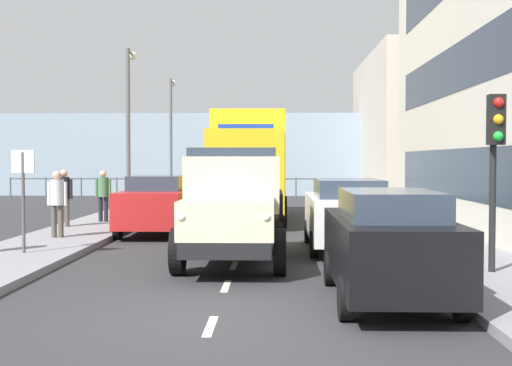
{
  "coord_description": "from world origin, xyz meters",
  "views": [
    {
      "loc": [
        -0.85,
        9.06,
        2.19
      ],
      "look_at": [
        -0.25,
        -11.66,
        1.46
      ],
      "focal_mm": 47.05,
      "sensor_mm": 36.0,
      "label": 1
    }
  ],
  "objects_px": {
    "lorry_cargo_yellow": "(249,163)",
    "pedestrian_near_railing": "(64,193)",
    "traffic_light_near": "(495,144)",
    "car_black_kerbside_near": "(388,244)",
    "lamp_post_far": "(171,127)",
    "pedestrian_couple_a": "(103,192)",
    "car_red_oppositeside_0": "(157,204)",
    "lamp_post_promenade": "(129,115)",
    "car_white_kerbside_1": "(347,213)",
    "street_sign": "(23,183)",
    "pedestrian_strolling": "(57,198)",
    "truck_vintage_cream": "(233,208)"
  },
  "relations": [
    {
      "from": "truck_vintage_cream",
      "to": "car_white_kerbside_1",
      "type": "relative_size",
      "value": 1.29
    },
    {
      "from": "car_white_kerbside_1",
      "to": "lamp_post_promenade",
      "type": "xyz_separation_m",
      "value": [
        7.26,
        -8.98,
        2.97
      ]
    },
    {
      "from": "lamp_post_promenade",
      "to": "lamp_post_far",
      "type": "height_order",
      "value": "lamp_post_far"
    },
    {
      "from": "car_white_kerbside_1",
      "to": "lamp_post_promenade",
      "type": "relative_size",
      "value": 0.7
    },
    {
      "from": "pedestrian_near_railing",
      "to": "street_sign",
      "type": "xyz_separation_m",
      "value": [
        -0.92,
        5.7,
        0.51
      ]
    },
    {
      "from": "car_white_kerbside_1",
      "to": "pedestrian_near_railing",
      "type": "height_order",
      "value": "pedestrian_near_railing"
    },
    {
      "from": "lamp_post_promenade",
      "to": "pedestrian_couple_a",
      "type": "bearing_deg",
      "value": 87.45
    },
    {
      "from": "lorry_cargo_yellow",
      "to": "pedestrian_near_railing",
      "type": "distance_m",
      "value": 6.73
    },
    {
      "from": "lorry_cargo_yellow",
      "to": "lamp_post_far",
      "type": "distance_m",
      "value": 13.97
    },
    {
      "from": "lorry_cargo_yellow",
      "to": "traffic_light_near",
      "type": "bearing_deg",
      "value": 112.41
    },
    {
      "from": "car_red_oppositeside_0",
      "to": "lamp_post_promenade",
      "type": "distance_m",
      "value": 6.83
    },
    {
      "from": "car_black_kerbside_near",
      "to": "lorry_cargo_yellow",
      "type": "bearing_deg",
      "value": -78.94
    },
    {
      "from": "lorry_cargo_yellow",
      "to": "car_white_kerbside_1",
      "type": "xyz_separation_m",
      "value": [
        -2.66,
        7.72,
        -1.18
      ]
    },
    {
      "from": "traffic_light_near",
      "to": "lamp_post_far",
      "type": "height_order",
      "value": "lamp_post_far"
    },
    {
      "from": "pedestrian_near_railing",
      "to": "traffic_light_near",
      "type": "distance_m",
      "value": 13.17
    },
    {
      "from": "pedestrian_couple_a",
      "to": "pedestrian_near_railing",
      "type": "bearing_deg",
      "value": 66.13
    },
    {
      "from": "lorry_cargo_yellow",
      "to": "pedestrian_near_railing",
      "type": "relative_size",
      "value": 4.72
    },
    {
      "from": "car_white_kerbside_1",
      "to": "car_red_oppositeside_0",
      "type": "xyz_separation_m",
      "value": [
        5.18,
        -3.19,
        -0.0
      ]
    },
    {
      "from": "car_white_kerbside_1",
      "to": "pedestrian_couple_a",
      "type": "xyz_separation_m",
      "value": [
        7.4,
        -5.67,
        0.24
      ]
    },
    {
      "from": "pedestrian_near_railing",
      "to": "traffic_light_near",
      "type": "height_order",
      "value": "traffic_light_near"
    },
    {
      "from": "pedestrian_couple_a",
      "to": "lamp_post_far",
      "type": "bearing_deg",
      "value": -89.72
    },
    {
      "from": "lorry_cargo_yellow",
      "to": "street_sign",
      "type": "bearing_deg",
      "value": 64.18
    },
    {
      "from": "pedestrian_near_railing",
      "to": "lamp_post_far",
      "type": "relative_size",
      "value": 0.27
    },
    {
      "from": "car_white_kerbside_1",
      "to": "lamp_post_far",
      "type": "relative_size",
      "value": 0.67
    },
    {
      "from": "car_white_kerbside_1",
      "to": "pedestrian_near_railing",
      "type": "relative_size",
      "value": 2.51
    },
    {
      "from": "pedestrian_couple_a",
      "to": "traffic_light_near",
      "type": "distance_m",
      "value": 13.74
    },
    {
      "from": "lamp_post_far",
      "to": "street_sign",
      "type": "distance_m",
      "value": 22.56
    },
    {
      "from": "car_white_kerbside_1",
      "to": "pedestrian_near_railing",
      "type": "xyz_separation_m",
      "value": [
        8.16,
        -3.95,
        0.28
      ]
    },
    {
      "from": "lamp_post_far",
      "to": "car_white_kerbside_1",
      "type": "bearing_deg",
      "value": 109.87
    },
    {
      "from": "truck_vintage_cream",
      "to": "pedestrian_strolling",
      "type": "bearing_deg",
      "value": -35.51
    },
    {
      "from": "car_black_kerbside_near",
      "to": "pedestrian_couple_a",
      "type": "distance_m",
      "value": 13.72
    },
    {
      "from": "car_black_kerbside_near",
      "to": "car_white_kerbside_1",
      "type": "height_order",
      "value": "same"
    },
    {
      "from": "lamp_post_promenade",
      "to": "traffic_light_near",
      "type": "bearing_deg",
      "value": 125.94
    },
    {
      "from": "truck_vintage_cream",
      "to": "street_sign",
      "type": "bearing_deg",
      "value": -6.74
    },
    {
      "from": "lorry_cargo_yellow",
      "to": "car_black_kerbside_near",
      "type": "distance_m",
      "value": 13.91
    },
    {
      "from": "pedestrian_couple_a",
      "to": "street_sign",
      "type": "bearing_deg",
      "value": 91.24
    },
    {
      "from": "car_white_kerbside_1",
      "to": "pedestrian_strolling",
      "type": "height_order",
      "value": "pedestrian_strolling"
    },
    {
      "from": "pedestrian_strolling",
      "to": "street_sign",
      "type": "relative_size",
      "value": 0.78
    },
    {
      "from": "pedestrian_strolling",
      "to": "lamp_post_far",
      "type": "xyz_separation_m",
      "value": [
        0.03,
        -19.54,
        2.83
      ]
    },
    {
      "from": "lorry_cargo_yellow",
      "to": "car_red_oppositeside_0",
      "type": "relative_size",
      "value": 2.08
    },
    {
      "from": "lamp_post_far",
      "to": "pedestrian_couple_a",
      "type": "bearing_deg",
      "value": 90.28
    },
    {
      "from": "street_sign",
      "to": "car_black_kerbside_near",
      "type": "bearing_deg",
      "value": 150.27
    },
    {
      "from": "truck_vintage_cream",
      "to": "pedestrian_couple_a",
      "type": "relative_size",
      "value": 3.36
    },
    {
      "from": "car_black_kerbside_near",
      "to": "pedestrian_strolling",
      "type": "height_order",
      "value": "pedestrian_strolling"
    },
    {
      "from": "car_black_kerbside_near",
      "to": "lamp_post_promenade",
      "type": "height_order",
      "value": "lamp_post_promenade"
    },
    {
      "from": "pedestrian_near_railing",
      "to": "traffic_light_near",
      "type": "relative_size",
      "value": 0.54
    },
    {
      "from": "lorry_cargo_yellow",
      "to": "pedestrian_strolling",
      "type": "bearing_deg",
      "value": 53.92
    },
    {
      "from": "car_red_oppositeside_0",
      "to": "car_white_kerbside_1",
      "type": "bearing_deg",
      "value": 148.37
    },
    {
      "from": "lamp_post_promenade",
      "to": "lamp_post_far",
      "type": "xyz_separation_m",
      "value": [
        0.22,
        -11.71,
        0.14
      ]
    },
    {
      "from": "car_red_oppositeside_0",
      "to": "pedestrian_couple_a",
      "type": "height_order",
      "value": "pedestrian_couple_a"
    }
  ]
}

